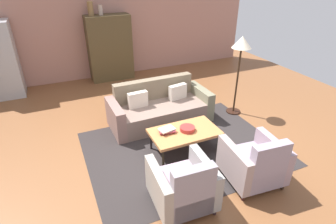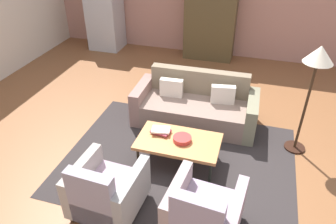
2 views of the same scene
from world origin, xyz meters
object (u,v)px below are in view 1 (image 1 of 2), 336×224
(armchair_right, at_px, (255,164))
(fruit_bowl, at_px, (187,129))
(couch, at_px, (159,108))
(vase_tall, at_px, (90,9))
(floor_lamp, at_px, (241,50))
(coffee_table, at_px, (185,133))
(armchair_left, at_px, (184,188))
(book_stack, at_px, (167,130))
(cabinet, at_px, (110,48))
(vase_round, at_px, (100,10))

(armchair_right, xyz_separation_m, fruit_bowl, (-0.54, 1.17, 0.10))
(couch, bearing_deg, vase_tall, -77.28)
(armchair_right, xyz_separation_m, floor_lamp, (1.10, 2.01, 1.10))
(coffee_table, bearing_deg, fruit_bowl, 0.00)
(armchair_left, height_order, book_stack, armchair_left)
(book_stack, bearing_deg, armchair_right, -54.71)
(coffee_table, height_order, vase_tall, vase_tall)
(armchair_left, xyz_separation_m, cabinet, (0.30, 5.23, 0.56))
(vase_round, height_order, floor_lamp, vase_round)
(armchair_left, bearing_deg, armchair_right, 3.20)
(vase_round, bearing_deg, floor_lamp, -56.16)
(armchair_left, bearing_deg, floor_lamp, 44.36)
(book_stack, relative_size, vase_round, 1.21)
(book_stack, distance_m, cabinet, 3.99)
(couch, distance_m, book_stack, 1.14)
(coffee_table, relative_size, book_stack, 3.92)
(fruit_bowl, distance_m, vase_tall, 4.40)
(fruit_bowl, bearing_deg, couch, 92.69)
(armchair_left, height_order, vase_tall, vase_tall)
(vase_round, bearing_deg, book_stack, -87.72)
(coffee_table, xyz_separation_m, armchair_left, (-0.60, -1.17, -0.03))
(cabinet, xyz_separation_m, vase_tall, (-0.40, -0.00, 1.08))
(book_stack, bearing_deg, vase_tall, 95.88)
(coffee_table, relative_size, vase_round, 4.73)
(armchair_left, distance_m, armchair_right, 1.20)
(fruit_bowl, relative_size, book_stack, 0.87)
(book_stack, height_order, vase_tall, vase_tall)
(armchair_left, distance_m, vase_tall, 5.47)
(armchair_left, height_order, fruit_bowl, armchair_left)
(couch, relative_size, armchair_right, 2.41)
(cabinet, bearing_deg, vase_round, -178.19)
(armchair_right, height_order, floor_lamp, floor_lamp)
(armchair_right, bearing_deg, couch, 109.52)
(coffee_table, height_order, floor_lamp, floor_lamp)
(vase_tall, bearing_deg, fruit_bowl, -79.39)
(armchair_right, relative_size, floor_lamp, 0.51)
(vase_round, distance_m, floor_lamp, 3.89)
(couch, height_order, fruit_bowl, couch)
(cabinet, bearing_deg, coffee_table, -85.69)
(armchair_left, relative_size, vase_tall, 2.47)
(armchair_left, bearing_deg, couch, 78.84)
(vase_tall, relative_size, vase_round, 1.40)
(armchair_left, xyz_separation_m, vase_round, (0.15, 5.22, 1.58))
(coffee_table, distance_m, fruit_bowl, 0.09)
(coffee_table, relative_size, vase_tall, 3.37)
(fruit_bowl, height_order, floor_lamp, floor_lamp)
(armchair_left, xyz_separation_m, armchair_right, (1.20, 0.00, 0.00))
(couch, relative_size, vase_tall, 5.95)
(coffee_table, height_order, book_stack, book_stack)
(book_stack, relative_size, floor_lamp, 0.18)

